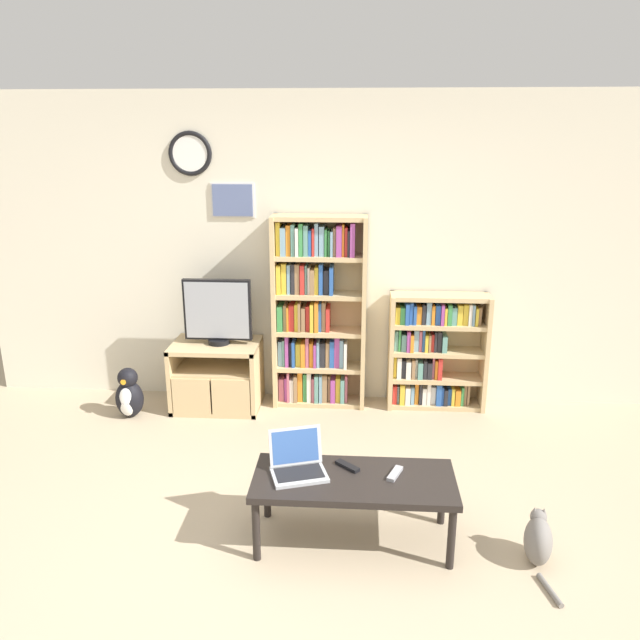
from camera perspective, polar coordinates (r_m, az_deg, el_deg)
ground_plane at (r=3.61m, az=-2.95°, el=-22.42°), size 18.00×18.00×0.00m
wall_back at (r=5.28m, az=-0.25°, el=6.29°), size 5.81×0.09×2.60m
tv_stand at (r=5.39m, az=-9.43°, el=-5.00°), size 0.73×0.50×0.57m
television at (r=5.21m, az=-9.35°, el=0.72°), size 0.56×0.18×0.55m
bookshelf_tall at (r=5.24m, az=-0.45°, el=0.54°), size 0.78×0.27×1.63m
bookshelf_short at (r=5.37m, az=10.25°, el=-2.86°), size 0.82×0.26×0.99m
coffee_table at (r=3.65m, az=3.12°, el=-14.78°), size 1.14×0.49×0.41m
laptop at (r=3.65m, az=-2.09°, el=-12.89°), size 0.37×0.34×0.24m
remote_near_laptop at (r=3.67m, az=6.87°, el=-13.77°), size 0.10×0.16×0.02m
remote_far_from_laptop at (r=3.72m, az=2.52°, el=-13.19°), size 0.15×0.14×0.02m
cat at (r=3.82m, az=19.32°, el=-18.41°), size 0.19×0.50×0.29m
penguin_figurine at (r=5.41m, az=-17.08°, el=-6.56°), size 0.23×0.21×0.43m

